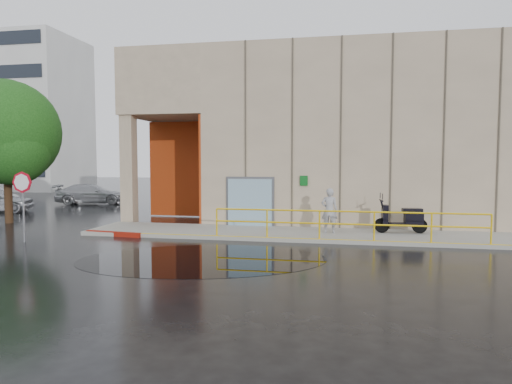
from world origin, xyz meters
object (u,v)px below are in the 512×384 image
car_c (92,194)px  scooter (402,210)px  tree_near (7,136)px  stop_sign (22,191)px  red_curb (113,234)px  person (329,210)px

car_c → scooter: bearing=-136.0°
tree_near → scooter: bearing=-1.7°
stop_sign → tree_near: bearing=155.8°
red_curb → car_c: 14.22m
car_c → tree_near: size_ratio=0.69×
red_curb → tree_near: 8.04m
person → tree_near: bearing=-0.5°
person → stop_sign: size_ratio=0.68×
tree_near → car_c: bearing=98.2°
stop_sign → red_curb: stop_sign is taller
person → car_c: person is taller
stop_sign → red_curb: (2.50, 1.82, -1.77)m
person → car_c: (-16.17, 10.35, -0.34)m
red_curb → car_c: bearing=123.7°
stop_sign → red_curb: bearing=58.7°
scooter → stop_sign: 14.05m
stop_sign → tree_near: 6.29m
tree_near → red_curb: bearing=-20.7°
red_curb → tree_near: (-6.54, 2.47, 3.97)m
scooter → stop_sign: bearing=-169.7°
scooter → red_curb: 11.23m
stop_sign → tree_near: (-4.04, 4.29, 2.20)m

